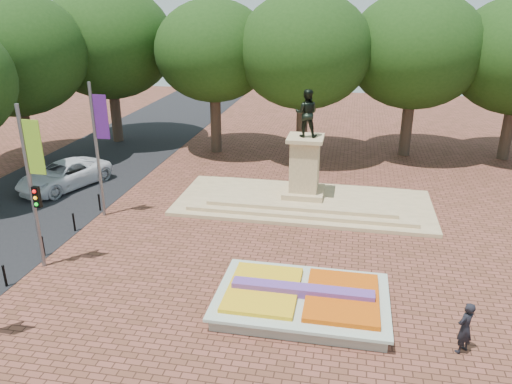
{
  "coord_description": "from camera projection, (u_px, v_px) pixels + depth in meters",
  "views": [
    {
      "loc": [
        2.36,
        -17.74,
        10.69
      ],
      "look_at": [
        -1.86,
        3.8,
        2.2
      ],
      "focal_mm": 35.0,
      "sensor_mm": 36.0,
      "label": 1
    }
  ],
  "objects": [
    {
      "name": "pedestrian",
      "position": [
        465.0,
        328.0,
        15.9
      ],
      "size": [
        0.78,
        0.77,
        1.82
      ],
      "primitive_type": "imported",
      "rotation": [
        0.0,
        0.0,
        3.92
      ],
      "color": "black",
      "rests_on": "ground"
    },
    {
      "name": "tree_row_back",
      "position": [
        356.0,
        62.0,
        34.16
      ],
      "size": [
        44.8,
        8.8,
        10.43
      ],
      "color": "#32261B",
      "rests_on": "ground"
    },
    {
      "name": "asphalt_street",
      "position": [
        29.0,
        205.0,
        27.78
      ],
      "size": [
        9.0,
        90.0,
        0.02
      ],
      "primitive_type": "cube",
      "color": "black",
      "rests_on": "ground"
    },
    {
      "name": "flower_bed",
      "position": [
        303.0,
        299.0,
        18.36
      ],
      "size": [
        6.3,
        4.3,
        0.91
      ],
      "color": "gray",
      "rests_on": "ground"
    },
    {
      "name": "van",
      "position": [
        64.0,
        175.0,
        30.07
      ],
      "size": [
        4.5,
        6.32,
        1.6
      ],
      "primitive_type": "imported",
      "rotation": [
        0.0,
        0.0,
        -0.36
      ],
      "color": "silver",
      "rests_on": "ground"
    },
    {
      "name": "ground",
      "position": [
        283.0,
        278.0,
        20.51
      ],
      "size": [
        90.0,
        90.0,
        0.0
      ],
      "primitive_type": "plane",
      "color": "brown",
      "rests_on": "ground"
    },
    {
      "name": "bollard_row",
      "position": [
        25.0,
        259.0,
        20.87
      ],
      "size": [
        0.12,
        13.12,
        0.98
      ],
      "color": "black",
      "rests_on": "ground"
    },
    {
      "name": "banner_poles",
      "position": [
        28.0,
        184.0,
        19.73
      ],
      "size": [
        0.88,
        11.17,
        7.0
      ],
      "color": "slate",
      "rests_on": "ground"
    },
    {
      "name": "monument",
      "position": [
        304.0,
        190.0,
        27.52
      ],
      "size": [
        14.0,
        6.0,
        6.4
      ],
      "color": "tan",
      "rests_on": "ground"
    }
  ]
}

